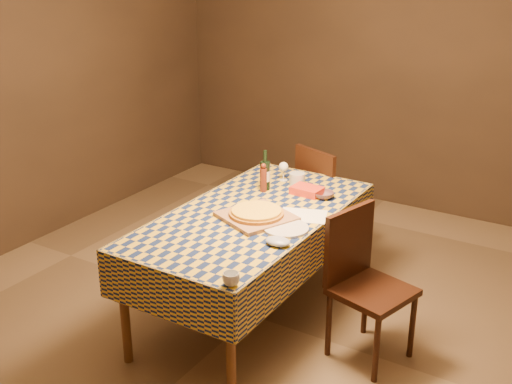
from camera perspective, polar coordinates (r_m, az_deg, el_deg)
room at (r=3.95m, az=-0.38°, el=5.87°), size 5.00×5.10×2.70m
dining_table at (r=4.17m, az=-0.36°, el=-2.85°), size 0.94×1.84×0.77m
cutting_board at (r=4.06m, az=0.04°, el=-2.20°), size 0.53×0.53×0.03m
pizza at (r=4.05m, az=0.04°, el=-1.82°), size 0.36×0.36×0.03m
pepper_mill at (r=4.48m, az=0.66°, el=1.23°), size 0.06×0.06×0.21m
bowl at (r=4.41m, az=6.03°, el=-0.27°), size 0.15×0.15×0.04m
wine_glass at (r=4.69m, az=2.46°, el=2.19°), size 0.07×0.07×0.14m
wine_bottle at (r=4.51m, az=0.81°, el=1.53°), size 0.09×0.09×0.29m
deli_tub at (r=4.61m, az=3.69°, el=1.13°), size 0.11×0.11×0.09m
takeout_container at (r=4.46m, az=4.57°, el=0.14°), size 0.22×0.16×0.05m
white_plate at (r=3.91m, az=2.68°, el=-3.23°), size 0.31×0.31×0.02m
tumbler at (r=3.28m, az=-2.23°, el=-7.75°), size 0.10×0.10×0.07m
flour_patch at (r=4.11m, az=4.22°, el=-2.10°), size 0.35×0.31×0.00m
flour_bag at (r=3.71m, az=1.96°, el=-4.40°), size 0.17×0.15×0.04m
chair_far at (r=5.12m, az=6.10°, el=-0.40°), size 0.54×0.55×0.93m
chair_right at (r=3.95m, az=9.44°, el=-7.38°), size 0.52×0.52×0.93m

